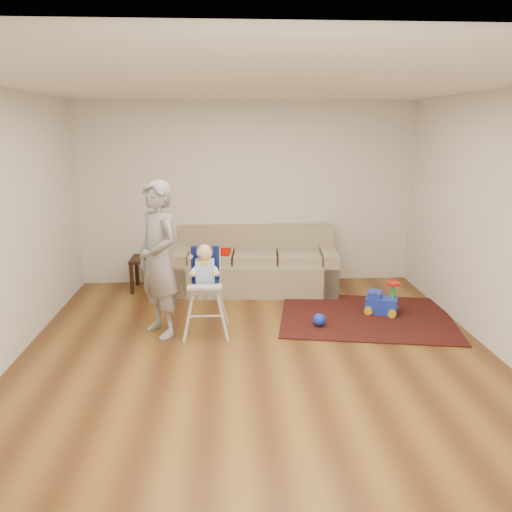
{
  "coord_description": "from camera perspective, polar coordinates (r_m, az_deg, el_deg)",
  "views": [
    {
      "loc": [
        -0.31,
        -4.69,
        2.33
      ],
      "look_at": [
        0.0,
        0.4,
        1.0
      ],
      "focal_mm": 35.0,
      "sensor_mm": 36.0,
      "label": 1
    }
  ],
  "objects": [
    {
      "name": "ground",
      "position": [
        5.25,
        0.27,
        -11.75
      ],
      "size": [
        5.5,
        5.5,
        0.0
      ],
      "primitive_type": "plane",
      "color": "#542F16",
      "rests_on": "ground"
    },
    {
      "name": "room_envelope",
      "position": [
        5.25,
        -0.08,
        9.64
      ],
      "size": [
        5.04,
        5.52,
        2.72
      ],
      "color": "silver",
      "rests_on": "ground"
    },
    {
      "name": "sofa",
      "position": [
        7.25,
        -0.08,
        -0.44
      ],
      "size": [
        2.39,
        1.15,
        0.9
      ],
      "rotation": [
        0.0,
        0.0,
        -0.09
      ],
      "color": "gray",
      "rests_on": "ground"
    },
    {
      "name": "side_table",
      "position": [
        7.49,
        -12.16,
        -1.95
      ],
      "size": [
        0.48,
        0.48,
        0.48
      ],
      "primitive_type": null,
      "color": "black",
      "rests_on": "ground"
    },
    {
      "name": "area_rug",
      "position": [
        6.47,
        12.45,
        -6.78
      ],
      "size": [
        2.34,
        1.91,
        0.02
      ],
      "primitive_type": "cube",
      "rotation": [
        0.0,
        0.0,
        -0.17
      ],
      "color": "black",
      "rests_on": "ground"
    },
    {
      "name": "ride_on_toy",
      "position": [
        6.56,
        14.22,
        -4.55
      ],
      "size": [
        0.46,
        0.41,
        0.42
      ],
      "primitive_type": null,
      "rotation": [
        0.0,
        0.0,
        -0.42
      ],
      "color": "#1C33C4",
      "rests_on": "area_rug"
    },
    {
      "name": "toy_ball",
      "position": [
        6.04,
        7.25,
        -7.24
      ],
      "size": [
        0.16,
        0.16,
        0.16
      ],
      "primitive_type": "sphere",
      "color": "#1C33C4",
      "rests_on": "area_rug"
    },
    {
      "name": "high_chair",
      "position": [
        5.71,
        -5.79,
        -4.02
      ],
      "size": [
        0.5,
        0.5,
        1.07
      ],
      "rotation": [
        0.0,
        0.0,
        0.01
      ],
      "color": "silver",
      "rests_on": "ground"
    },
    {
      "name": "adult",
      "position": [
        5.68,
        -11.09,
        -0.43
      ],
      "size": [
        0.73,
        0.77,
        1.77
      ],
      "primitive_type": "imported",
      "rotation": [
        0.0,
        0.0,
        -0.91
      ],
      "color": "gray",
      "rests_on": "ground"
    }
  ]
}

